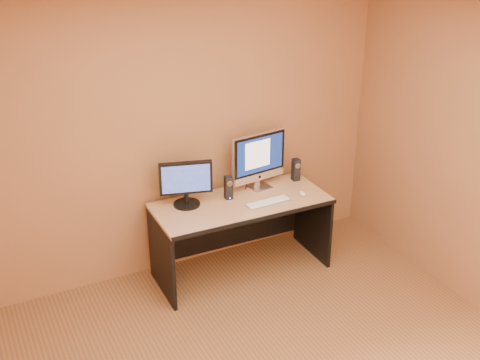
% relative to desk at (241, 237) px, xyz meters
% --- Properties ---
extents(walls, '(4.00, 4.00, 2.60)m').
position_rel_desk_xyz_m(walls, '(-0.47, -1.59, 0.94)').
color(walls, '#905A3A').
rests_on(walls, ground).
extents(ceiling, '(4.00, 4.00, 0.00)m').
position_rel_desk_xyz_m(ceiling, '(-0.47, -1.59, 2.24)').
color(ceiling, white).
rests_on(ceiling, walls).
extents(desk, '(1.55, 0.70, 0.71)m').
position_rel_desk_xyz_m(desk, '(0.00, 0.00, 0.00)').
color(desk, tan).
rests_on(desk, ground).
extents(imac, '(0.57, 0.27, 0.53)m').
position_rel_desk_xyz_m(imac, '(0.28, 0.18, 0.62)').
color(imac, silver).
rests_on(imac, desk).
extents(second_monitor, '(0.51, 0.35, 0.40)m').
position_rel_desk_xyz_m(second_monitor, '(-0.45, 0.16, 0.56)').
color(second_monitor, black).
rests_on(second_monitor, desk).
extents(speaker_left, '(0.07, 0.08, 0.21)m').
position_rel_desk_xyz_m(speaker_left, '(-0.07, 0.11, 0.46)').
color(speaker_left, black).
rests_on(speaker_left, desk).
extents(speaker_right, '(0.07, 0.07, 0.21)m').
position_rel_desk_xyz_m(speaker_right, '(0.66, 0.18, 0.46)').
color(speaker_right, black).
rests_on(speaker_right, desk).
extents(keyboard, '(0.42, 0.13, 0.02)m').
position_rel_desk_xyz_m(keyboard, '(0.20, -0.13, 0.36)').
color(keyboard, silver).
rests_on(keyboard, desk).
extents(mouse, '(0.07, 0.11, 0.03)m').
position_rel_desk_xyz_m(mouse, '(0.55, -0.13, 0.37)').
color(mouse, silver).
rests_on(mouse, desk).
extents(cable_a, '(0.10, 0.19, 0.01)m').
position_rel_desk_xyz_m(cable_a, '(0.29, 0.30, 0.36)').
color(cable_a, black).
rests_on(cable_a, desk).
extents(cable_b, '(0.09, 0.15, 0.01)m').
position_rel_desk_xyz_m(cable_b, '(0.19, 0.27, 0.36)').
color(cable_b, black).
rests_on(cable_b, desk).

